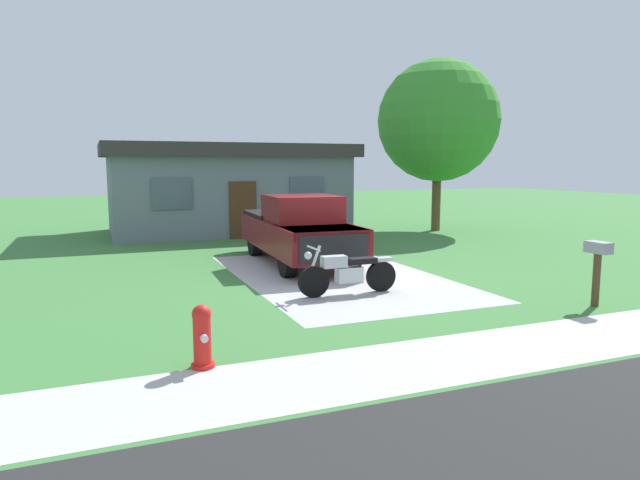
{
  "coord_description": "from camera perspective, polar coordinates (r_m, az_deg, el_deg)",
  "views": [
    {
      "loc": [
        -5.5,
        -12.46,
        2.73
      ],
      "look_at": [
        -0.4,
        0.11,
        0.9
      ],
      "focal_mm": 31.7,
      "sensor_mm": 36.0,
      "label": 1
    }
  ],
  "objects": [
    {
      "name": "mailbox",
      "position": [
        12.04,
        26.24,
        -1.49
      ],
      "size": [
        0.26,
        0.48,
        1.26
      ],
      "color": "#4C3823",
      "rests_on": "ground"
    },
    {
      "name": "neighbor_house",
      "position": [
        23.31,
        -9.35,
        5.27
      ],
      "size": [
        9.6,
        5.6,
        3.5
      ],
      "color": "slate",
      "rests_on": "ground"
    },
    {
      "name": "sidewalk_strip",
      "position": [
        8.91,
        17.71,
        -10.51
      ],
      "size": [
        36.0,
        1.8,
        0.01
      ],
      "primitive_type": "cube",
      "color": "#B6B6B1",
      "rests_on": "ground"
    },
    {
      "name": "pickup_truck",
      "position": [
        15.63,
        -2.31,
        1.14
      ],
      "size": [
        2.25,
        5.71,
        1.9
      ],
      "color": "black",
      "rests_on": "ground"
    },
    {
      "name": "motorcycle",
      "position": [
        11.89,
        2.78,
        -3.28
      ],
      "size": [
        2.21,
        0.7,
        1.09
      ],
      "color": "black",
      "rests_on": "ground"
    },
    {
      "name": "shade_tree",
      "position": [
        23.82,
        11.86,
        11.68
      ],
      "size": [
        4.9,
        4.9,
        6.91
      ],
      "color": "brown",
      "rests_on": "ground"
    },
    {
      "name": "fire_hydrant",
      "position": [
        7.85,
        -11.81,
        -9.54
      ],
      "size": [
        0.32,
        0.4,
        0.87
      ],
      "color": "red",
      "rests_on": "ground"
    },
    {
      "name": "driveway_pad",
      "position": [
        13.89,
        1.7,
        -3.64
      ],
      "size": [
        4.59,
        7.8,
        0.01
      ],
      "primitive_type": "cube",
      "color": "#ADADAD",
      "rests_on": "ground"
    },
    {
      "name": "ground_plane",
      "position": [
        13.89,
        1.7,
        -3.66
      ],
      "size": [
        80.0,
        80.0,
        0.0
      ],
      "primitive_type": "plane",
      "color": "#3D793A"
    }
  ]
}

